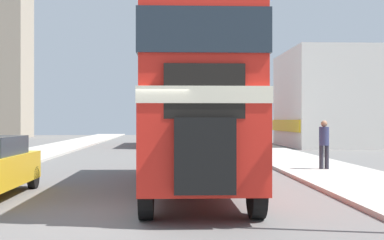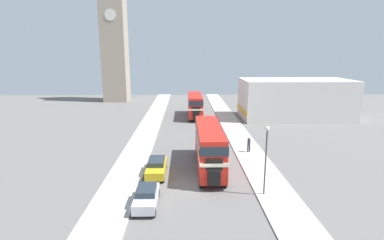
{
  "view_description": "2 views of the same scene",
  "coord_description": "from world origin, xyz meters",
  "views": [
    {
      "loc": [
        0.91,
        -10.7,
        1.94
      ],
      "look_at": [
        1.53,
        4.32,
        1.95
      ],
      "focal_mm": 50.0,
      "sensor_mm": 36.0,
      "label": 1
    },
    {
      "loc": [
        -0.91,
        -24.94,
        11.72
      ],
      "look_at": [
        0.0,
        14.06,
        2.94
      ],
      "focal_mm": 28.0,
      "sensor_mm": 36.0,
      "label": 2
    }
  ],
  "objects": [
    {
      "name": "ground_plane",
      "position": [
        0.0,
        0.0,
        0.0
      ],
      "size": [
        120.0,
        120.0,
        0.0
      ],
      "primitive_type": "plane",
      "color": "slate"
    },
    {
      "name": "double_decker_bus",
      "position": [
        1.53,
        4.3,
        2.64
      ],
      "size": [
        2.47,
        11.15,
        4.43
      ],
      "color": "red",
      "rests_on": "ground_plane"
    },
    {
      "name": "bus_distant",
      "position": [
        0.93,
        29.86,
        2.49
      ],
      "size": [
        2.52,
        10.45,
        4.16
      ],
      "color": "red",
      "rests_on": "ground_plane"
    },
    {
      "name": "pedestrian_walking",
      "position": [
        6.66,
        9.01,
        1.14
      ],
      "size": [
        0.37,
        0.37,
        1.81
      ],
      "color": "#282833",
      "rests_on": "sidewalk_right"
    }
  ]
}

